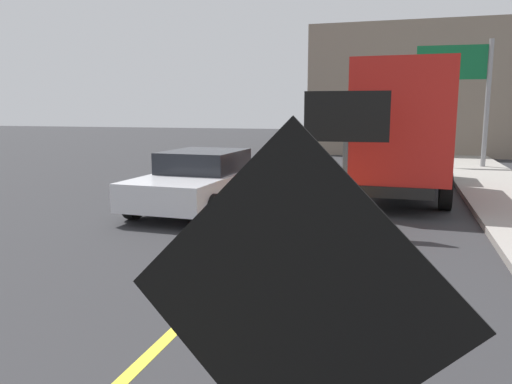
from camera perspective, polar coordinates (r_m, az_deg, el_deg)
lane_center_stripe at (r=6.14m, az=-6.73°, el=-13.15°), size 0.14×36.00×0.01m
roadwork_sign at (r=2.27m, az=4.11°, el=-13.62°), size 1.63×0.17×2.33m
arrow_board_trailer at (r=9.81m, az=10.03°, el=-1.73°), size 1.60×1.85×2.70m
box_truck at (r=14.24m, az=16.60°, el=7.07°), size 2.54×7.07×3.47m
pickup_car at (r=11.95m, az=-6.27°, el=1.40°), size 2.17×4.60×1.38m
highway_guide_sign at (r=21.30m, az=23.05°, el=11.58°), size 2.79×0.29×5.00m
far_building_block at (r=31.15m, az=22.23°, el=10.54°), size 15.65×9.93×6.65m
traffic_cone_near_sign at (r=4.14m, az=3.76°, el=-19.95°), size 0.36×0.36×0.67m
traffic_cone_mid_lane at (r=6.76m, az=8.29°, el=-8.49°), size 0.36×0.36×0.59m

